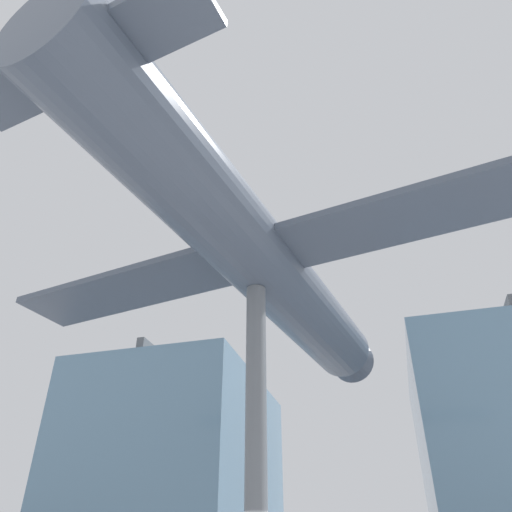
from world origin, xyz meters
The scene contains 3 objects.
glass_pavilion_left centered at (-7.86, 13.66, 5.00)m, with size 8.25×10.81×10.57m.
support_pylon_central centered at (0.00, 0.00, 3.70)m, with size 0.46×0.46×7.40m.
suspended_airplane centered at (0.05, 0.29, 8.38)m, with size 15.08×16.03×3.27m.
Camera 1 is at (2.89, -10.40, 1.50)m, focal length 35.00 mm.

